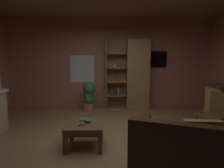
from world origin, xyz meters
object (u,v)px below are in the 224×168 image
Objects in this scene: dining_chair at (215,112)px; wall_mounted_tv at (152,59)px; potted_floor_plant at (89,95)px; leather_couch at (192,157)px; coffee_table at (84,128)px; table_book_0 at (81,124)px; bookshelf_cabinet at (135,75)px; table_book_1 at (87,121)px; table_book_2 at (82,119)px.

wall_mounted_tv is (-0.59, 2.52, 1.04)m from dining_chair.
dining_chair is at bearing -38.58° from potted_floor_plant.
dining_chair is 1.04× the size of potted_floor_plant.
leather_couch is 3.67m from potted_floor_plant.
leather_couch is 1.85× the size of wall_mounted_tv.
coffee_table is 5.59× the size of table_book_0.
dining_chair reaches higher than potted_floor_plant.
dining_chair reaches higher than coffee_table.
bookshelf_cabinet reaches higher than potted_floor_plant.
wall_mounted_tv is (1.84, 2.71, 1.11)m from table_book_1.
table_book_1 is 2.29m from potted_floor_plant.
leather_couch reaches higher than coffee_table.
bookshelf_cabinet is 2.95m from coffee_table.
wall_mounted_tv is at bearing 19.40° from bookshelf_cabinet.
table_book_2 is 2.29m from potted_floor_plant.
wall_mounted_tv is at bearing 55.83° from table_book_1.
potted_floor_plant is 0.97× the size of wall_mounted_tv.
coffee_table is 0.72× the size of potted_floor_plant.
table_book_1 is at bearing -124.17° from wall_mounted_tv.
dining_chair is (2.52, 0.19, 0.05)m from table_book_2.
leather_couch is at bearing -33.58° from table_book_2.
potted_floor_plant is (-1.43, -0.22, -0.58)m from bookshelf_cabinet.
coffee_table is at bearing -86.46° from potted_floor_plant.
wall_mounted_tv reaches higher than potted_floor_plant.
leather_couch is at bearing -96.39° from wall_mounted_tv.
potted_floor_plant is at bearing 92.65° from table_book_2.
leather_couch reaches higher than table_book_0.
table_book_1 is at bearing 50.87° from table_book_0.
table_book_1 is at bearing 3.81° from table_book_2.
bookshelf_cabinet is at bearing 63.59° from table_book_1.
leather_couch is 1.76m from table_book_0.
dining_chair is at bearing 6.79° from table_book_0.
potted_floor_plant is (-0.14, 2.33, 0.15)m from coffee_table.
coffee_table is 0.70× the size of wall_mounted_tv.
wall_mounted_tv is (2.03, 0.43, 1.08)m from potted_floor_plant.
table_book_0 is 2.54m from dining_chair.
table_book_0 is at bearing -129.13° from table_book_1.
coffee_table is at bearing -116.79° from bookshelf_cabinet.
dining_chair is at bearing -76.72° from wall_mounted_tv.
coffee_table is at bearing -132.48° from table_book_1.
table_book_0 is 0.13× the size of wall_mounted_tv.
potted_floor_plant is at bearing 92.38° from table_book_0.
potted_floor_plant is at bearing 141.42° from dining_chair.
table_book_1 is at bearing -116.41° from bookshelf_cabinet.
table_book_2 is 3.50m from wall_mounted_tv.
table_book_0 is at bearing -117.03° from bookshelf_cabinet.
leather_couch is at bearing -33.07° from coffee_table.
table_book_1 is (-1.24, -2.50, -0.61)m from bookshelf_cabinet.
wall_mounted_tv is at bearing 54.69° from table_book_2.
bookshelf_cabinet is 1.27× the size of leather_couch.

